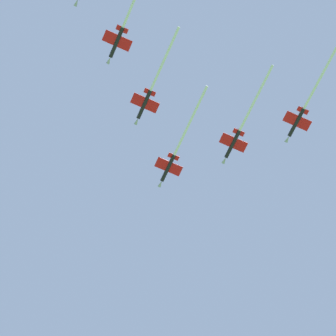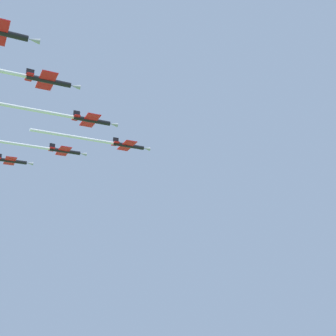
% 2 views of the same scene
% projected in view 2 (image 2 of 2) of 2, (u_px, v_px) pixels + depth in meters
% --- Properties ---
extents(jet_lead, '(38.45, 10.17, 2.70)m').
position_uv_depth(jet_lead, '(107.00, 142.00, 146.94)').
color(jet_lead, black).
extents(jet_port_inner, '(35.02, 9.68, 2.70)m').
position_uv_depth(jet_port_inner, '(47.00, 148.00, 154.77)').
color(jet_port_inner, black).
extents(jet_starboard_inner, '(36.48, 9.86, 2.70)m').
position_uv_depth(jet_starboard_inner, '(68.00, 116.00, 126.14)').
color(jet_starboard_inner, black).
extents(jet_starboard_outer, '(35.80, 9.75, 2.70)m').
position_uv_depth(jet_starboard_outer, '(21.00, 75.00, 106.32)').
color(jet_starboard_outer, black).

